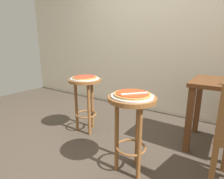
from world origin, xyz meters
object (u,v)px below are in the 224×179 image
at_px(stool_middle, 85,93).
at_px(pizza_foreground, 132,94).
at_px(serving_plate_foreground, 132,96).
at_px(pizza_middle, 85,77).
at_px(pizza_server_knife, 135,93).
at_px(stool_foreground, 132,117).
at_px(serving_plate_middle, 85,78).

bearing_deg(stool_middle, pizza_foreground, -22.47).
distance_m(serving_plate_foreground, stool_middle, 0.92).
height_order(stool_middle, pizza_middle, pizza_middle).
bearing_deg(stool_middle, serving_plate_foreground, -22.47).
xyz_separation_m(stool_middle, pizza_server_knife, (0.86, -0.36, 0.21)).
bearing_deg(stool_middle, pizza_server_knife, -22.90).
bearing_deg(pizza_server_knife, serving_plate_foreground, 97.84).
bearing_deg(pizza_middle, serving_plate_foreground, -22.47).
relative_size(stool_foreground, pizza_middle, 2.30).
distance_m(stool_foreground, pizza_foreground, 0.20).
xyz_separation_m(stool_foreground, serving_plate_middle, (-0.83, 0.34, 0.18)).
bearing_deg(serving_plate_middle, pizza_server_knife, -22.90).
distance_m(serving_plate_foreground, pizza_foreground, 0.02).
distance_m(serving_plate_foreground, pizza_server_knife, 0.05).
bearing_deg(pizza_middle, pizza_foreground, -22.47).
bearing_deg(pizza_server_knife, stool_middle, 108.63).
height_order(pizza_foreground, serving_plate_middle, pizza_foreground).
bearing_deg(pizza_middle, pizza_server_knife, -22.90).
relative_size(serving_plate_foreground, stool_middle, 0.50).
height_order(serving_plate_foreground, pizza_foreground, pizza_foreground).
relative_size(pizza_foreground, serving_plate_middle, 0.86).
distance_m(pizza_foreground, serving_plate_middle, 0.90).
xyz_separation_m(stool_foreground, stool_middle, (-0.83, 0.34, 0.00)).
relative_size(pizza_foreground, pizza_middle, 1.00).
bearing_deg(stool_foreground, serving_plate_foreground, 180.00).
distance_m(stool_foreground, serving_plate_middle, 0.92).
xyz_separation_m(serving_plate_foreground, pizza_foreground, (0.00, 0.00, 0.02)).
height_order(stool_foreground, stool_middle, same).
bearing_deg(serving_plate_middle, serving_plate_foreground, -22.47).
bearing_deg(serving_plate_foreground, stool_foreground, 0.00).
bearing_deg(stool_foreground, pizza_middle, 157.53).
height_order(serving_plate_middle, pizza_server_knife, pizza_server_knife).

